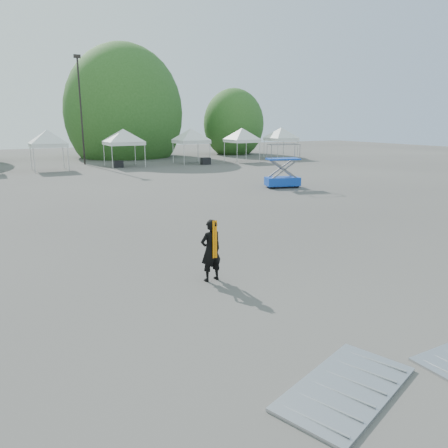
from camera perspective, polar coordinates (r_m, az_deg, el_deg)
name	(u,v)px	position (r m, az deg, el deg)	size (l,w,h in m)	color
ground	(202,266)	(12.54, -2.83, -5.50)	(120.00, 120.00, 0.00)	#474442
light_pole_east	(80,104)	(43.50, -18.24, 14.66)	(0.60, 0.25, 9.80)	black
tree_mid_e	(124,113)	(51.68, -12.92, 13.92)	(5.12, 5.12, 7.79)	#382314
tree_far_e	(234,124)	(54.87, 1.26, 12.93)	(3.84, 3.84, 5.84)	#382314
tent_e	(47,133)	(39.19, -22.10, 10.96)	(3.96, 3.96, 3.88)	silver
tent_f	(123,132)	(40.46, -13.05, 11.63)	(4.40, 4.40, 3.88)	silver
tent_g	(191,131)	(42.58, -4.34, 12.00)	(4.07, 4.07, 3.88)	silver
tent_h	(242,131)	(44.13, 2.37, 12.07)	(3.93, 3.93, 3.88)	silver
tent_extra_8	(281,130)	(48.22, 7.49, 12.08)	(3.95, 3.95, 3.88)	silver
man	(211,250)	(11.18, -1.73, -3.45)	(0.64, 0.46, 1.63)	black
scissor_lift	(283,166)	(27.22, 7.70, 7.54)	(2.27, 1.58, 2.66)	#0B2099
barrier_left	(346,388)	(7.42, 15.62, -19.90)	(2.75, 2.01, 0.08)	#A7AAAF
crate_mid	(119,164)	(39.91, -13.61, 7.62)	(0.78, 0.61, 0.61)	black
crate_east	(206,161)	(41.58, -2.41, 8.22)	(0.83, 0.65, 0.65)	black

